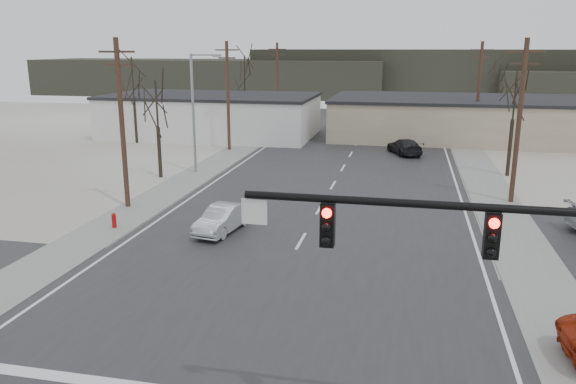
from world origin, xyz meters
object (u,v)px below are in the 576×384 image
(traffic_signal_mast, at_px, (542,280))
(sedan_crossing, at_px, (222,219))
(fire_hydrant, at_px, (114,220))
(car_far_a, at_px, (405,146))
(car_far_b, at_px, (345,123))

(traffic_signal_mast, height_order, sedan_crossing, traffic_signal_mast)
(fire_hydrant, height_order, car_far_a, car_far_a)
(traffic_signal_mast, relative_size, sedan_crossing, 2.13)
(car_far_a, bearing_deg, fire_hydrant, 36.72)
(sedan_crossing, height_order, car_far_a, car_far_a)
(fire_hydrant, relative_size, car_far_b, 0.24)
(fire_hydrant, height_order, sedan_crossing, sedan_crossing)
(traffic_signal_mast, bearing_deg, car_far_a, 94.59)
(sedan_crossing, distance_m, car_far_b, 40.51)
(sedan_crossing, distance_m, car_far_a, 26.10)
(sedan_crossing, bearing_deg, car_far_b, 96.79)
(fire_hydrant, xyz_separation_m, car_far_b, (7.66, 41.12, 0.22))
(fire_hydrant, height_order, car_far_b, car_far_b)
(traffic_signal_mast, xyz_separation_m, fire_hydrant, (-18.09, 14.20, -4.22))
(fire_hydrant, bearing_deg, car_far_a, 59.27)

